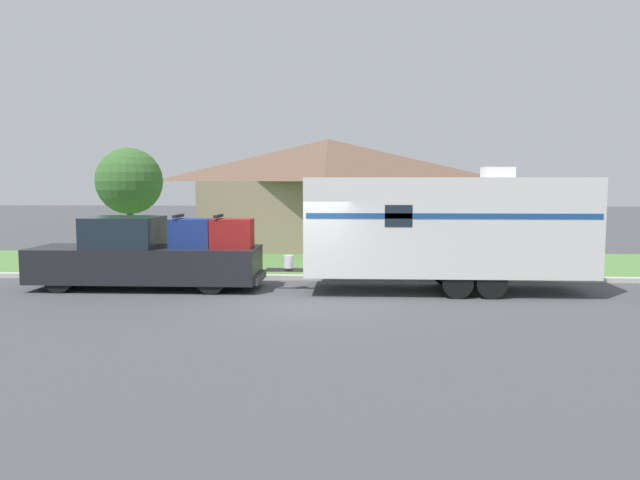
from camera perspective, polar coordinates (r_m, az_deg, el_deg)
The scene contains 8 objects.
ground_plane at distance 15.52m, azimuth -1.89°, elevation -5.84°, with size 120.00×120.00×0.00m, color #47474C.
curb_strip at distance 19.19m, azimuth -0.95°, elevation -3.45°, with size 80.00×0.30×0.14m.
lawn_strip at distance 22.81m, azimuth -0.33°, elevation -2.17°, with size 80.00×7.00×0.03m.
house_across_street at distance 28.40m, azimuth 0.75°, elevation 4.45°, with size 11.53×6.58×4.90m.
pickup_truck at distance 18.20m, azimuth -15.42°, elevation -1.43°, with size 6.45×1.92×2.10m.
travel_trailer at distance 17.38m, azimuth 11.43°, elevation 1.27°, with size 8.75×2.45×3.40m.
mailbox at distance 20.95m, azimuth 20.48°, elevation -0.39°, with size 0.48×0.20×1.35m.
tree_in_yard at distance 23.66m, azimuth -17.05°, elevation 5.13°, with size 2.39×2.39×4.22m.
Camera 1 is at (1.29, -15.17, 3.04)m, focal length 35.00 mm.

